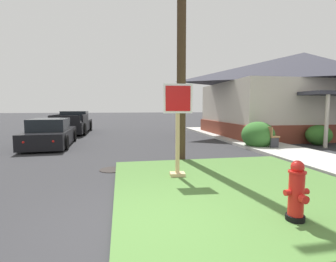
{
  "coord_description": "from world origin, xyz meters",
  "views": [
    {
      "loc": [
        -0.34,
        -3.51,
        1.77
      ],
      "look_at": [
        1.18,
        4.62,
        0.99
      ],
      "focal_mm": 27.21,
      "sensor_mm": 36.0,
      "label": 1
    }
  ],
  "objects": [
    {
      "name": "ground_plane",
      "position": [
        0.0,
        0.0,
        0.0
      ],
      "size": [
        160.0,
        160.0,
        0.0
      ],
      "primitive_type": "plane",
      "color": "#2B2B2D"
    },
    {
      "name": "grass_corner_patch",
      "position": [
        2.13,
        1.54,
        0.04
      ],
      "size": [
        5.24,
        5.58,
        0.08
      ],
      "primitive_type": "cube",
      "color": "#477033",
      "rests_on": "ground"
    },
    {
      "name": "sidewalk_strip",
      "position": [
        5.96,
        6.51,
        0.06
      ],
      "size": [
        2.2,
        19.89,
        0.12
      ],
      "primitive_type": "cube",
      "color": "#B2AFA8",
      "rests_on": "ground"
    },
    {
      "name": "fire_hydrant",
      "position": [
        2.2,
        -0.27,
        0.51
      ],
      "size": [
        0.38,
        0.34,
        0.91
      ],
      "color": "black",
      "rests_on": "grass_corner_patch"
    },
    {
      "name": "stop_sign",
      "position": [
        1.01,
        2.45,
        1.16
      ],
      "size": [
        0.7,
        0.31,
        2.24
      ],
      "color": "tan",
      "rests_on": "grass_corner_patch"
    },
    {
      "name": "manhole_cover",
      "position": [
        -0.6,
        3.69,
        0.01
      ],
      "size": [
        0.7,
        0.7,
        0.02
      ],
      "primitive_type": "cylinder",
      "color": "black",
      "rests_on": "ground"
    },
    {
      "name": "parked_sedan_black",
      "position": [
        -3.49,
        8.83,
        0.54
      ],
      "size": [
        2.01,
        4.57,
        1.25
      ],
      "color": "black",
      "rests_on": "ground"
    },
    {
      "name": "pickup_truck_black",
      "position": [
        -3.54,
        14.83,
        0.62
      ],
      "size": [
        2.08,
        5.57,
        1.48
      ],
      "color": "black",
      "rests_on": "ground"
    },
    {
      "name": "street_bench",
      "position": [
        5.71,
        6.46,
        0.59
      ],
      "size": [
        0.48,
        1.57,
        0.85
      ],
      "color": "brown",
      "rests_on": "sidewalk_strip"
    },
    {
      "name": "corner_house",
      "position": [
        10.89,
        10.72,
        2.63
      ],
      "size": [
        11.52,
        8.54,
        5.12
      ],
      "color": "brown",
      "rests_on": "ground"
    },
    {
      "name": "shrub_near_porch",
      "position": [
        8.71,
        6.74,
        0.47
      ],
      "size": [
        1.13,
        1.13,
        0.94
      ],
      "primitive_type": "ellipsoid",
      "color": "#356F28",
      "rests_on": "ground"
    },
    {
      "name": "shrub_by_curb",
      "position": [
        5.46,
        6.45,
        0.57
      ],
      "size": [
        1.39,
        1.39,
        1.15
      ],
      "primitive_type": "ellipsoid",
      "color": "#346C2B",
      "rests_on": "ground"
    }
  ]
}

